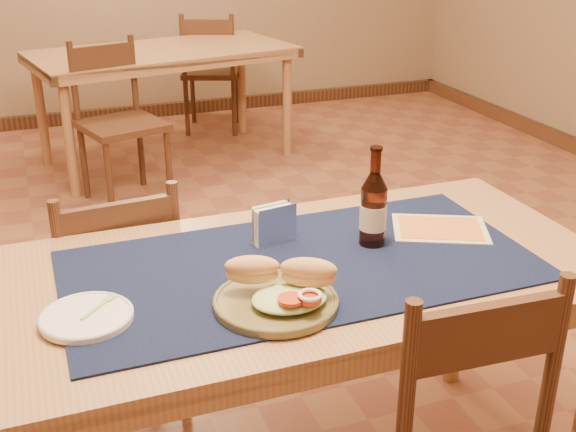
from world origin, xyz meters
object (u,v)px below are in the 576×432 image
object	(u,v)px
beer_bottle	(373,209)
sandwich_plate	(280,294)
back_table	(163,62)
main_table	(301,294)
chair_main_far	(116,295)
napkin_holder	(274,225)

from	to	relation	value
beer_bottle	sandwich_plate	bearing A→B (deg)	-147.12
back_table	main_table	bearing A→B (deg)	-94.83
back_table	sandwich_plate	world-z (taller)	sandwich_plate
main_table	chair_main_far	xyz separation A→B (m)	(-0.42, 0.57, -0.22)
sandwich_plate	napkin_holder	xyz separation A→B (m)	(0.10, 0.32, 0.02)
napkin_holder	main_table	bearing A→B (deg)	-81.68
chair_main_far	sandwich_plate	world-z (taller)	sandwich_plate
chair_main_far	sandwich_plate	bearing A→B (deg)	-68.14
chair_main_far	napkin_holder	xyz separation A→B (m)	(0.40, -0.42, 0.36)
main_table	back_table	bearing A→B (deg)	85.17
sandwich_plate	beer_bottle	size ratio (longest dim) A/B	1.06
back_table	sandwich_plate	size ratio (longest dim) A/B	6.07
sandwich_plate	main_table	bearing A→B (deg)	55.18
chair_main_far	beer_bottle	world-z (taller)	beer_bottle
main_table	chair_main_far	world-z (taller)	chair_main_far
chair_main_far	beer_bottle	xyz separation A→B (m)	(0.64, -0.52, 0.41)
main_table	chair_main_far	distance (m)	0.74
main_table	back_table	xyz separation A→B (m)	(0.27, 3.14, 0.00)
beer_bottle	main_table	bearing A→B (deg)	-167.79
chair_main_far	sandwich_plate	xyz separation A→B (m)	(0.30, -0.74, 0.34)
beer_bottle	chair_main_far	bearing A→B (deg)	141.23
back_table	chair_main_far	bearing A→B (deg)	-104.89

